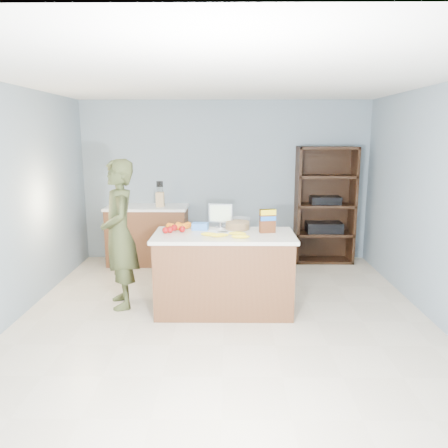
{
  "coord_description": "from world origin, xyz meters",
  "views": [
    {
      "loc": [
        0.05,
        -4.41,
        1.98
      ],
      "look_at": [
        0.0,
        0.35,
        1.0
      ],
      "focal_mm": 35.0,
      "sensor_mm": 36.0,
      "label": 1
    }
  ],
  "objects_px": {
    "counter_peninsula": "(224,276)",
    "tv": "(221,214)",
    "shelving_unit": "(324,207)",
    "cereal_box": "(268,219)",
    "person": "(119,234)"
  },
  "relations": [
    {
      "from": "shelving_unit",
      "to": "person",
      "type": "distance_m",
      "value": 3.34
    },
    {
      "from": "shelving_unit",
      "to": "tv",
      "type": "bearing_deg",
      "value": -132.92
    },
    {
      "from": "cereal_box",
      "to": "counter_peninsula",
      "type": "bearing_deg",
      "value": -172.8
    },
    {
      "from": "person",
      "to": "cereal_box",
      "type": "distance_m",
      "value": 1.7
    },
    {
      "from": "person",
      "to": "tv",
      "type": "bearing_deg",
      "value": 78.93
    },
    {
      "from": "shelving_unit",
      "to": "person",
      "type": "bearing_deg",
      "value": -145.34
    },
    {
      "from": "shelving_unit",
      "to": "counter_peninsula",
      "type": "bearing_deg",
      "value": -127.11
    },
    {
      "from": "shelving_unit",
      "to": "cereal_box",
      "type": "height_order",
      "value": "shelving_unit"
    },
    {
      "from": "person",
      "to": "cereal_box",
      "type": "bearing_deg",
      "value": 66.76
    },
    {
      "from": "shelving_unit",
      "to": "cereal_box",
      "type": "relative_size",
      "value": 6.8
    },
    {
      "from": "tv",
      "to": "cereal_box",
      "type": "height_order",
      "value": "tv"
    },
    {
      "from": "counter_peninsula",
      "to": "tv",
      "type": "xyz_separation_m",
      "value": [
        -0.04,
        0.34,
        0.64
      ]
    },
    {
      "from": "counter_peninsula",
      "to": "cereal_box",
      "type": "height_order",
      "value": "cereal_box"
    },
    {
      "from": "counter_peninsula",
      "to": "person",
      "type": "relative_size",
      "value": 0.91
    },
    {
      "from": "person",
      "to": "counter_peninsula",
      "type": "bearing_deg",
      "value": 62.68
    }
  ]
}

